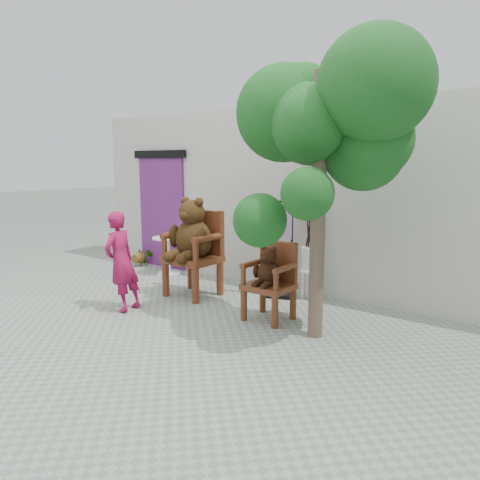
{
  "coord_description": "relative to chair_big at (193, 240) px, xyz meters",
  "views": [
    {
      "loc": [
        3.9,
        -3.89,
        2.09
      ],
      "look_at": [
        -0.26,
        1.56,
        0.95
      ],
      "focal_mm": 35.0,
      "sensor_mm": 36.0,
      "label": 1
    }
  ],
  "objects": [
    {
      "name": "chair_small",
      "position": [
        1.61,
        -0.23,
        -0.28
      ],
      "size": [
        0.59,
        0.54,
        1.04
      ],
      "color": "#4B2210",
      "rests_on": "ground"
    },
    {
      "name": "back_wall",
      "position": [
        1.07,
        1.69,
        0.6
      ],
      "size": [
        9.0,
        1.0,
        3.0
      ],
      "primitive_type": "cube",
      "color": "beige",
      "rests_on": "ground"
    },
    {
      "name": "doorway",
      "position": [
        -1.93,
        1.17,
        0.27
      ],
      "size": [
        1.4,
        0.11,
        2.33
      ],
      "color": "#622369",
      "rests_on": "ground"
    },
    {
      "name": "chair_big",
      "position": [
        0.0,
        0.0,
        0.0
      ],
      "size": [
        0.77,
        0.82,
        1.56
      ],
      "color": "#4B2210",
      "rests_on": "ground"
    },
    {
      "name": "ground_plane",
      "position": [
        1.07,
        -1.41,
        -0.9
      ],
      "size": [
        60.0,
        60.0,
        0.0
      ],
      "primitive_type": "plane",
      "color": "gray",
      "rests_on": "ground"
    },
    {
      "name": "tree",
      "position": [
        2.43,
        -0.32,
        1.67
      ],
      "size": [
        2.5,
        1.8,
        3.5
      ],
      "rotation": [
        0.0,
        0.0,
        -0.27
      ],
      "color": "#46382A",
      "rests_on": "ground"
    },
    {
      "name": "person",
      "position": [
        -0.3,
        -1.17,
        -0.19
      ],
      "size": [
        0.42,
        0.57,
        1.41
      ],
      "primitive_type": "imported",
      "rotation": [
        0.0,
        0.0,
        -1.4
      ],
      "color": "maroon",
      "rests_on": "ground"
    },
    {
      "name": "potted_plant",
      "position": [
        -2.33,
        0.94,
        -0.69
      ],
      "size": [
        0.43,
        0.39,
        0.42
      ],
      "primitive_type": "imported",
      "rotation": [
        0.0,
        0.0,
        0.18
      ],
      "color": "#0F3916",
      "rests_on": "ground"
    },
    {
      "name": "stool_bucket",
      "position": [
        1.56,
        0.94,
        -0.25
      ],
      "size": [
        0.32,
        0.32,
        1.45
      ],
      "rotation": [
        0.0,
        0.0,
        0.07
      ],
      "color": "white",
      "rests_on": "ground"
    },
    {
      "name": "display_stand",
      "position": [
        1.13,
        0.76,
        -0.31
      ],
      "size": [
        0.55,
        0.49,
        1.51
      ],
      "rotation": [
        0.0,
        0.0,
        0.38
      ],
      "color": "black",
      "rests_on": "ground"
    },
    {
      "name": "cafe_table",
      "position": [
        -1.37,
        0.77,
        -0.45
      ],
      "size": [
        0.6,
        0.6,
        0.7
      ],
      "rotation": [
        0.0,
        0.0,
        -0.16
      ],
      "color": "white",
      "rests_on": "ground"
    }
  ]
}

